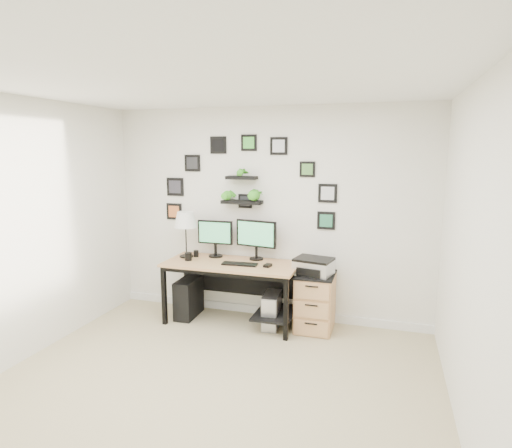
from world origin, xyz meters
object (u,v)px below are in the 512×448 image
at_px(table_lamp, 186,221).
at_px(pc_tower_grey, 272,310).
at_px(file_cabinet, 315,302).
at_px(printer, 314,266).
at_px(monitor_left, 215,236).
at_px(monitor_right, 256,236).
at_px(desk, 235,272).
at_px(pc_tower_black, 189,297).
at_px(mug, 188,257).

relative_size(table_lamp, pc_tower_grey, 1.36).
height_order(file_cabinet, printer, printer).
distance_m(monitor_left, table_lamp, 0.41).
relative_size(monitor_right, printer, 1.12).
bearing_deg(monitor_right, desk, -138.11).
bearing_deg(pc_tower_black, monitor_left, 29.14).
bearing_deg(monitor_left, desk, -27.70).
distance_m(desk, mug, 0.60).
height_order(table_lamp, file_cabinet, table_lamp).
xyz_separation_m(desk, pc_tower_black, (-0.62, -0.01, -0.38)).
height_order(mug, pc_tower_grey, mug).
bearing_deg(pc_tower_grey, desk, 176.85).
distance_m(pc_tower_black, printer, 1.65).
relative_size(mug, file_cabinet, 0.14).
height_order(monitor_right, pc_tower_grey, monitor_right).
bearing_deg(mug, file_cabinet, 5.64).
relative_size(monitor_left, pc_tower_grey, 1.10).
xyz_separation_m(desk, monitor_left, (-0.32, 0.17, 0.40)).
distance_m(table_lamp, mug, 0.45).
bearing_deg(desk, mug, -170.65).
distance_m(desk, file_cabinet, 1.01).
bearing_deg(desk, monitor_left, 152.30).
bearing_deg(monitor_right, mug, -160.17).
bearing_deg(pc_tower_grey, monitor_left, 166.09).
xyz_separation_m(desk, file_cabinet, (0.97, 0.06, -0.29)).
height_order(pc_tower_black, pc_tower_grey, pc_tower_black).
bearing_deg(pc_tower_black, printer, 0.05).
relative_size(mug, printer, 0.21).
relative_size(monitor_left, printer, 0.99).
relative_size(monitor_left, mug, 4.78).
relative_size(pc_tower_grey, file_cabinet, 0.63).
height_order(monitor_left, pc_tower_black, monitor_left).
relative_size(monitor_right, mug, 5.42).
xyz_separation_m(pc_tower_black, pc_tower_grey, (1.09, -0.02, -0.04)).
xyz_separation_m(table_lamp, file_cabinet, (1.64, -0.00, -0.88)).
bearing_deg(printer, desk, -177.42).
relative_size(pc_tower_black, printer, 1.03).
bearing_deg(printer, mug, -174.85).
xyz_separation_m(table_lamp, printer, (1.62, -0.02, -0.45)).
relative_size(mug, pc_tower_grey, 0.23).
bearing_deg(pc_tower_grey, file_cabinet, 9.45).
bearing_deg(table_lamp, monitor_right, 8.07).
distance_m(table_lamp, pc_tower_grey, 1.53).
xyz_separation_m(mug, printer, (1.52, 0.14, -0.03)).
bearing_deg(file_cabinet, monitor_right, 170.38).
bearing_deg(monitor_right, table_lamp, -171.93).
distance_m(monitor_right, pc_tower_black, 1.17).
distance_m(pc_tower_black, file_cabinet, 1.60).
distance_m(monitor_right, printer, 0.80).
distance_m(mug, pc_tower_grey, 1.20).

